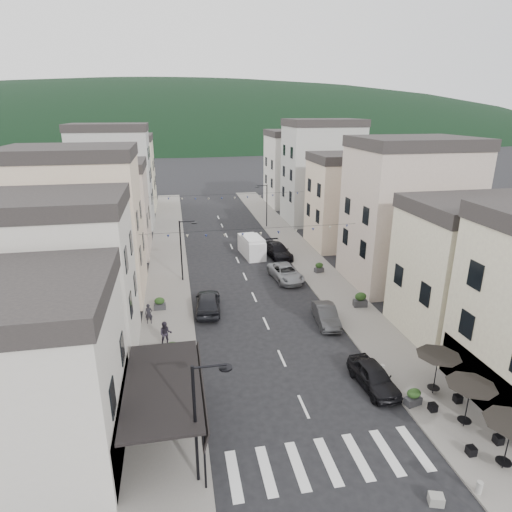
{
  "coord_description": "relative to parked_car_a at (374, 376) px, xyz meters",
  "views": [
    {
      "loc": [
        -6.36,
        -13.02,
        15.78
      ],
      "look_at": [
        0.35,
        21.98,
        3.5
      ],
      "focal_mm": 30.0,
      "sensor_mm": 36.0,
      "label": 1
    }
  ],
  "objects": [
    {
      "name": "bunting_near",
      "position": [
        -4.6,
        15.04,
        4.92
      ],
      "size": [
        19.0,
        0.28,
        0.62
      ],
      "color": "black",
      "rests_on": "ground"
    },
    {
      "name": "cafe_terrace",
      "position": [
        3.1,
        -4.16,
        1.63
      ],
      "size": [
        2.5,
        8.1,
        2.53
      ],
      "color": "black",
      "rests_on": "ground"
    },
    {
      "name": "parked_car_b",
      "position": [
        -0.04,
        8.19,
        -0.03
      ],
      "size": [
        1.92,
        4.37,
        1.4
      ],
      "primitive_type": "imported",
      "rotation": [
        0.0,
        0.0,
        -0.11
      ],
      "color": "#313133",
      "rests_on": "ground"
    },
    {
      "name": "sidewalk_left",
      "position": [
        -12.1,
        25.04,
        -0.67
      ],
      "size": [
        4.0,
        76.0,
        0.12
      ],
      "primitive_type": "cube",
      "color": "slate",
      "rests_on": "ground"
    },
    {
      "name": "bollards",
      "position": [
        -4.6,
        -1.46,
        -0.31
      ],
      "size": [
        11.66,
        10.26,
        0.6
      ],
      "color": "gray",
      "rests_on": "ground"
    },
    {
      "name": "hill_backdrop",
      "position": [
        -4.6,
        293.04,
        -0.73
      ],
      "size": [
        640.0,
        360.0,
        70.0
      ],
      "primitive_type": "ellipsoid",
      "color": "black",
      "rests_on": "ground"
    },
    {
      "name": "planter_la",
      "position": [
        -11.74,
        5.27,
        -0.03
      ],
      "size": [
        1.15,
        0.77,
        1.19
      ],
      "rotation": [
        0.0,
        0.0,
        0.18
      ],
      "color": "#2C2C2E",
      "rests_on": "sidewalk_left"
    },
    {
      "name": "planter_rb",
      "position": [
        3.73,
        10.31,
        -0.0
      ],
      "size": [
        1.19,
        0.76,
        1.25
      ],
      "rotation": [
        0.0,
        0.0,
        -0.13
      ],
      "color": "#2E2E31",
      "rests_on": "sidewalk_right"
    },
    {
      "name": "parked_car_d",
      "position": [
        0.0,
        24.14,
        0.04
      ],
      "size": [
        2.76,
        5.51,
        1.54
      ],
      "primitive_type": "imported",
      "rotation": [
        0.0,
        0.0,
        0.12
      ],
      "color": "black",
      "rests_on": "ground"
    },
    {
      "name": "streetlamp_right_far",
      "position": [
        1.22,
        37.04,
        2.97
      ],
      "size": [
        1.7,
        0.56,
        6.0
      ],
      "color": "black",
      "rests_on": "ground"
    },
    {
      "name": "parked_car_a",
      "position": [
        0.0,
        0.0,
        0.0
      ],
      "size": [
        2.03,
        4.39,
        1.46
      ],
      "primitive_type": "imported",
      "rotation": [
        0.0,
        0.0,
        0.07
      ],
      "color": "black",
      "rests_on": "ground"
    },
    {
      "name": "delivery_van",
      "position": [
        -2.79,
        25.18,
        0.43
      ],
      "size": [
        2.47,
        5.11,
        2.36
      ],
      "rotation": [
        0.0,
        0.0,
        0.11
      ],
      "color": "white",
      "rests_on": "ground"
    },
    {
      "name": "planter_ra",
      "position": [
        1.4,
        -2.07,
        -0.11
      ],
      "size": [
        1.01,
        0.7,
        1.03
      ],
      "rotation": [
        0.0,
        0.0,
        0.23
      ],
      "color": "#313033",
      "rests_on": "sidewalk_right"
    },
    {
      "name": "buildings_row_left",
      "position": [
        -19.1,
        30.79,
        5.39
      ],
      "size": [
        10.2,
        54.16,
        14.0
      ],
      "color": "beige",
      "rests_on": "ground"
    },
    {
      "name": "pedestrian_a",
      "position": [
        -13.48,
        10.56,
        0.19
      ],
      "size": [
        0.62,
        0.44,
        1.59
      ],
      "primitive_type": "imported",
      "rotation": [
        0.0,
        0.0,
        -0.11
      ],
      "color": "black",
      "rests_on": "sidewalk_left"
    },
    {
      "name": "planter_rc",
      "position": [
        2.93,
        18.54,
        -0.11
      ],
      "size": [
        1.0,
        0.69,
        1.02
      ],
      "rotation": [
        0.0,
        0.0,
        0.22
      ],
      "color": "#323235",
      "rests_on": "sidewalk_right"
    },
    {
      "name": "parked_car_e",
      "position": [
        -8.84,
        11.98,
        0.12
      ],
      "size": [
        2.45,
        5.12,
        1.69
      ],
      "primitive_type": "imported",
      "rotation": [
        0.0,
        0.0,
        3.05
      ],
      "color": "black",
      "rests_on": "ground"
    },
    {
      "name": "streetlamp_left_near",
      "position": [
        -10.42,
        -4.96,
        2.97
      ],
      "size": [
        1.7,
        0.56,
        6.0
      ],
      "color": "black",
      "rests_on": "ground"
    },
    {
      "name": "ground",
      "position": [
        -4.6,
        -6.96,
        -0.73
      ],
      "size": [
        700.0,
        700.0,
        0.0
      ],
      "primitive_type": "plane",
      "color": "black",
      "rests_on": "ground"
    },
    {
      "name": "sidewalk_right",
      "position": [
        2.9,
        25.04,
        -0.67
      ],
      "size": [
        4.0,
        76.0,
        0.12
      ],
      "primitive_type": "cube",
      "color": "slate",
      "rests_on": "ground"
    },
    {
      "name": "buildings_row_right",
      "position": [
        9.9,
        29.63,
        5.59
      ],
      "size": [
        10.2,
        54.16,
        14.5
      ],
      "color": "#C3B69B",
      "rests_on": "ground"
    },
    {
      "name": "planter_lb",
      "position": [
        -12.73,
        12.9,
        -0.1
      ],
      "size": [
        0.95,
        0.54,
        1.05
      ],
      "rotation": [
        0.0,
        0.0,
        -0.02
      ],
      "color": "#313033",
      "rests_on": "sidewalk_left"
    },
    {
      "name": "bunting_far",
      "position": [
        -4.6,
        31.04,
        4.92
      ],
      "size": [
        19.0,
        0.28,
        0.62
      ],
      "color": "black",
      "rests_on": "ground"
    },
    {
      "name": "parked_car_c",
      "position": [
        -0.84,
        17.5,
        -0.01
      ],
      "size": [
        2.96,
        5.4,
        1.43
      ],
      "primitive_type": "imported",
      "rotation": [
        0.0,
        0.0,
        0.12
      ],
      "color": "gray",
      "rests_on": "ground"
    },
    {
      "name": "streetlamp_left_far",
      "position": [
        -10.42,
        19.04,
        2.97
      ],
      "size": [
        1.7,
        0.56,
        6.0
      ],
      "color": "black",
      "rests_on": "ground"
    },
    {
      "name": "boutique_awning",
      "position": [
        -11.85,
        -1.96,
        2.39
      ],
      "size": [
        3.77,
        7.5,
        3.28
      ],
      "color": "black",
      "rests_on": "ground"
    },
    {
      "name": "pedestrian_b",
      "position": [
        -12.17,
        6.97,
        0.3
      ],
      "size": [
        0.88,
        0.69,
        1.82
      ],
      "primitive_type": "imported",
      "rotation": [
        0.0,
        0.0,
        0.0
      ],
      "color": "#25202A",
      "rests_on": "sidewalk_left"
    },
    {
      "name": "concrete_block_b",
      "position": [
        -0.94,
        -8.0,
        -0.5
      ],
      "size": [
        0.71,
        0.61,
        0.45
      ],
      "primitive_type": "cube",
      "rotation": [
        0.0,
        0.0,
        -0.31
      ],
      "color": "gray",
      "rests_on": "ground"
    }
  ]
}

